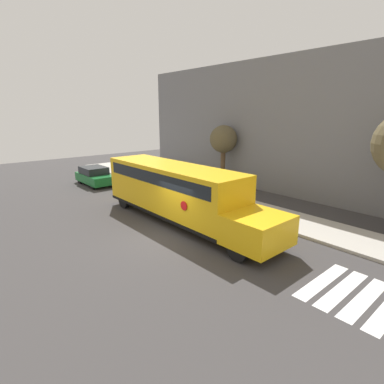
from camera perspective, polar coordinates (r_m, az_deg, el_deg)
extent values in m
plane|color=#3A3838|center=(14.52, -5.25, -8.72)|extent=(60.00, 60.00, 0.00)
cube|color=#B2ADA3|center=(18.77, 11.07, -3.18)|extent=(44.00, 3.00, 0.15)
cube|color=slate|center=(23.40, 21.77, 11.38)|extent=(32.00, 4.00, 9.60)
cube|color=white|center=(12.01, 23.55, -15.29)|extent=(0.50, 3.20, 0.01)
cube|color=white|center=(11.79, 26.71, -16.27)|extent=(0.50, 3.20, 0.01)
cube|color=white|center=(11.60, 30.02, -17.23)|extent=(0.50, 3.20, 0.01)
cube|color=yellow|center=(16.57, -3.87, 0.71)|extent=(9.49, 2.50, 2.61)
cube|color=yellow|center=(12.80, 12.41, -7.05)|extent=(2.26, 2.50, 1.28)
cube|color=black|center=(16.91, -3.80, -3.32)|extent=(9.49, 2.54, 0.16)
cube|color=black|center=(16.40, -3.92, 3.26)|extent=(8.73, 2.53, 0.64)
cylinder|color=red|center=(13.86, -1.59, -2.65)|extent=(0.44, 0.02, 0.44)
cylinder|color=black|center=(13.91, 14.60, -8.01)|extent=(1.00, 0.30, 1.00)
cylinder|color=black|center=(12.32, 8.75, -10.76)|extent=(1.00, 0.30, 1.00)
cylinder|color=black|center=(20.29, -7.43, -0.41)|extent=(1.00, 0.30, 1.00)
cylinder|color=black|center=(19.24, -12.79, -1.51)|extent=(1.00, 0.30, 1.00)
cube|color=#196B2D|center=(26.14, -17.91, 2.56)|extent=(4.04, 1.90, 0.68)
cube|color=#1E2328|center=(26.24, -18.23, 3.97)|extent=(2.26, 1.74, 0.57)
cylinder|color=black|center=(25.33, -14.95, 1.85)|extent=(0.64, 0.22, 0.64)
cylinder|color=black|center=(24.68, -18.39, 1.25)|extent=(0.64, 0.22, 0.64)
cylinder|color=black|center=(27.71, -17.41, 2.75)|extent=(0.64, 0.22, 0.64)
cylinder|color=black|center=(27.11, -20.60, 2.22)|extent=(0.64, 0.22, 0.64)
cylinder|color=brown|center=(24.77, 5.88, 4.90)|extent=(0.38, 0.38, 3.10)
sphere|color=brown|center=(24.49, 6.02, 10.00)|extent=(2.20, 2.20, 2.20)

